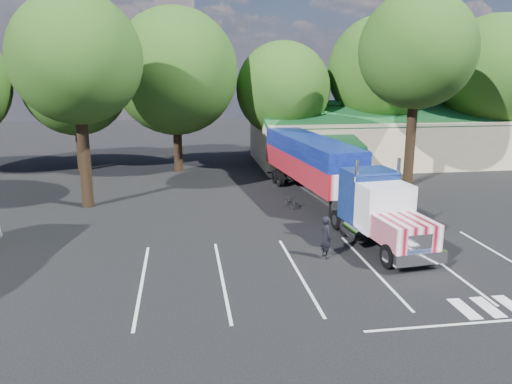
{
  "coord_description": "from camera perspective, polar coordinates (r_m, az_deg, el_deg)",
  "views": [
    {
      "loc": [
        -4.59,
        -24.91,
        8.29
      ],
      "look_at": [
        -0.88,
        0.16,
        2.0
      ],
      "focal_mm": 35.0,
      "sensor_mm": 36.0,
      "label": 1
    }
  ],
  "objects": [
    {
      "name": "ground",
      "position": [
        26.65,
        1.93,
        -4.19
      ],
      "size": [
        120.0,
        120.0,
        0.0
      ],
      "primitive_type": "plane",
      "color": "black",
      "rests_on": "ground"
    },
    {
      "name": "event_hall",
      "position": [
        46.88,
        14.77,
        6.03
      ],
      "size": [
        24.2,
        14.12,
        5.55
      ],
      "color": "beige",
      "rests_on": "ground"
    },
    {
      "name": "tree_near_left",
      "position": [
        31.48,
        -19.85,
        14.09
      ],
      "size": [
        7.6,
        7.6,
        12.65
      ],
      "color": "black",
      "rests_on": "ground"
    },
    {
      "name": "tree_row_e",
      "position": [
        46.37,
        14.27,
        13.27
      ],
      "size": [
        9.6,
        9.6,
        12.9
      ],
      "color": "black",
      "rests_on": "ground"
    },
    {
      "name": "woman",
      "position": [
        22.58,
        8.01,
        -5.13
      ],
      "size": [
        0.61,
        0.79,
        1.93
      ],
      "primitive_type": "imported",
      "rotation": [
        0.0,
        0.0,
        1.81
      ],
      "color": "black",
      "rests_on": "ground"
    },
    {
      "name": "bicycle",
      "position": [
        30.64,
        3.92,
        -1.0
      ],
      "size": [
        0.78,
        1.63,
        0.82
      ],
      "primitive_type": "imported",
      "rotation": [
        0.0,
        0.0,
        0.16
      ],
      "color": "black",
      "rests_on": "ground"
    },
    {
      "name": "tree_row_d",
      "position": [
        43.3,
        3.1,
        11.66
      ],
      "size": [
        8.0,
        8.0,
        10.6
      ],
      "color": "black",
      "rests_on": "ground"
    },
    {
      "name": "tree_near_right",
      "position": [
        37.1,
        17.94,
        15.1
      ],
      "size": [
        8.0,
        8.0,
        13.5
      ],
      "color": "black",
      "rests_on": "ground"
    },
    {
      "name": "silver_sedan",
      "position": [
        42.98,
        14.47,
        3.24
      ],
      "size": [
        4.1,
        2.24,
        1.28
      ],
      "primitive_type": "imported",
      "rotation": [
        0.0,
        0.0,
        1.33
      ],
      "color": "#96989D",
      "rests_on": "ground"
    },
    {
      "name": "tree_row_c",
      "position": [
        41.11,
        -9.23,
        13.41
      ],
      "size": [
        10.0,
        10.0,
        13.05
      ],
      "color": "black",
      "rests_on": "ground"
    },
    {
      "name": "semi_truck",
      "position": [
        30.58,
        7.87,
        2.55
      ],
      "size": [
        4.56,
        19.75,
        4.11
      ],
      "rotation": [
        0.0,
        0.0,
        0.11
      ],
      "color": "black",
      "rests_on": "ground"
    },
    {
      "name": "tree_row_b",
      "position": [
        43.55,
        -19.97,
        11.6
      ],
      "size": [
        8.4,
        8.4,
        11.35
      ],
      "color": "black",
      "rests_on": "ground"
    },
    {
      "name": "tree_row_f",
      "position": [
        50.01,
        25.68,
        12.03
      ],
      "size": [
        10.4,
        10.4,
        13.0
      ],
      "color": "black",
      "rests_on": "ground"
    }
  ]
}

